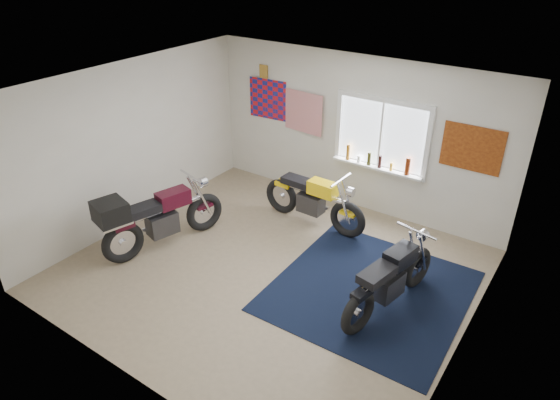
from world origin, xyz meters
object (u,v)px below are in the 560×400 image
Objects in this scene: yellow_triumph at (313,201)px; maroon_tourer at (154,218)px; navy_rug at (370,291)px; black_chrome_bike at (390,280)px.

maroon_tourer reaches higher than yellow_triumph.
navy_rug is 1.32× the size of yellow_triumph.
black_chrome_bike reaches higher than navy_rug.
navy_rug is 1.36× the size of black_chrome_bike.
maroon_tourer is (-3.54, -0.76, 0.12)m from black_chrome_bike.
navy_rug is 3.39m from maroon_tourer.
maroon_tourer is (-3.22, -0.92, 0.54)m from navy_rug.
yellow_triumph is (-1.61, 1.11, 0.43)m from navy_rug.
black_chrome_bike is 0.93× the size of maroon_tourer.
yellow_triumph is at bearing 67.64° from black_chrome_bike.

